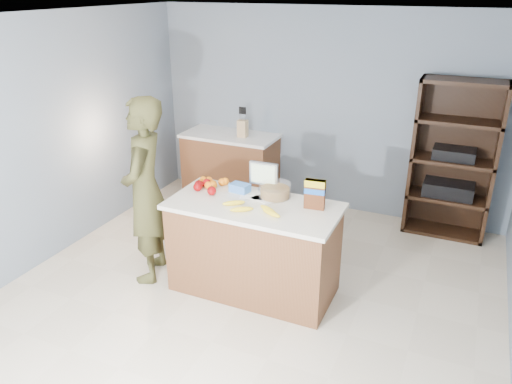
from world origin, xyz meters
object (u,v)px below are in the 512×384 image
at_px(cereal_box, 315,192).
at_px(shelving_unit, 453,162).
at_px(counter_peninsula, 254,251).
at_px(tv, 264,175).
at_px(person, 145,191).

bearing_deg(cereal_box, shelving_unit, 61.81).
bearing_deg(counter_peninsula, tv, 98.00).
relative_size(counter_peninsula, person, 0.86).
distance_m(person, cereal_box, 1.61).
relative_size(person, tv, 6.45).
relative_size(shelving_unit, tv, 6.38).
bearing_deg(person, shelving_unit, 109.81).
distance_m(person, tv, 1.14).
distance_m(counter_peninsula, shelving_unit, 2.61).
relative_size(counter_peninsula, shelving_unit, 0.87).
relative_size(shelving_unit, person, 0.99).
bearing_deg(cereal_box, counter_peninsula, -165.53).
bearing_deg(shelving_unit, person, -139.57).
height_order(counter_peninsula, shelving_unit, shelving_unit).
height_order(counter_peninsula, tv, tv).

